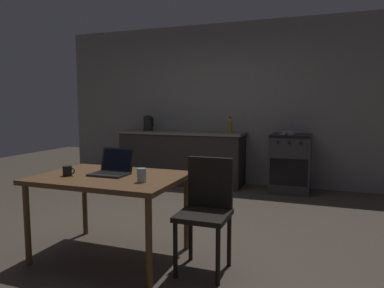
# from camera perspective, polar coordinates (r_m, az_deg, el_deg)

# --- Properties ---
(ground_plane) EXTENTS (12.00, 12.00, 0.00)m
(ground_plane) POSITION_cam_1_polar(r_m,az_deg,el_deg) (3.91, -6.67, -13.65)
(ground_plane) COLOR #473D33
(back_wall) EXTENTS (6.40, 0.10, 2.71)m
(back_wall) POSITION_cam_1_polar(r_m,az_deg,el_deg) (6.06, 7.03, 6.45)
(back_wall) COLOR gray
(back_wall) RESTS_ON ground_plane
(kitchen_counter) EXTENTS (2.16, 0.64, 0.89)m
(kitchen_counter) POSITION_cam_1_polar(r_m,az_deg,el_deg) (6.04, -1.63, -2.15)
(kitchen_counter) COLOR #282623
(kitchen_counter) RESTS_ON ground_plane
(stove_oven) EXTENTS (0.60, 0.62, 0.89)m
(stove_oven) POSITION_cam_1_polar(r_m,az_deg,el_deg) (5.63, 15.67, -3.01)
(stove_oven) COLOR #2D2D30
(stove_oven) RESTS_ON ground_plane
(dining_table) EXTENTS (1.25, 0.88, 0.73)m
(dining_table) POSITION_cam_1_polar(r_m,az_deg,el_deg) (3.14, -13.16, -6.24)
(dining_table) COLOR brown
(dining_table) RESTS_ON ground_plane
(chair) EXTENTS (0.40, 0.40, 0.90)m
(chair) POSITION_cam_1_polar(r_m,az_deg,el_deg) (2.88, 2.34, -9.94)
(chair) COLOR black
(chair) RESTS_ON ground_plane
(laptop) EXTENTS (0.32, 0.28, 0.22)m
(laptop) POSITION_cam_1_polar(r_m,az_deg,el_deg) (3.16, -12.88, -4.03)
(laptop) COLOR #232326
(laptop) RESTS_ON dining_table
(electric_kettle) EXTENTS (0.19, 0.17, 0.27)m
(electric_kettle) POSITION_cam_1_polar(r_m,az_deg,el_deg) (6.25, -7.15, 3.35)
(electric_kettle) COLOR black
(electric_kettle) RESTS_ON kitchen_counter
(bottle) EXTENTS (0.07, 0.07, 0.26)m
(bottle) POSITION_cam_1_polar(r_m,az_deg,el_deg) (5.67, 6.22, 3.03)
(bottle) COLOR #8C601E
(bottle) RESTS_ON kitchen_counter
(frying_pan) EXTENTS (0.26, 0.43, 0.05)m
(frying_pan) POSITION_cam_1_polar(r_m,az_deg,el_deg) (5.56, 15.23, 1.77)
(frying_pan) COLOR gray
(frying_pan) RESTS_ON stove_oven
(coffee_mug) EXTENTS (0.12, 0.08, 0.09)m
(coffee_mug) POSITION_cam_1_polar(r_m,az_deg,el_deg) (3.20, -19.56, -4.14)
(coffee_mug) COLOR black
(coffee_mug) RESTS_ON dining_table
(drinking_glass) EXTENTS (0.08, 0.08, 0.11)m
(drinking_glass) POSITION_cam_1_polar(r_m,az_deg,el_deg) (2.80, -8.18, -5.04)
(drinking_glass) COLOR #99B7C6
(drinking_glass) RESTS_ON dining_table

